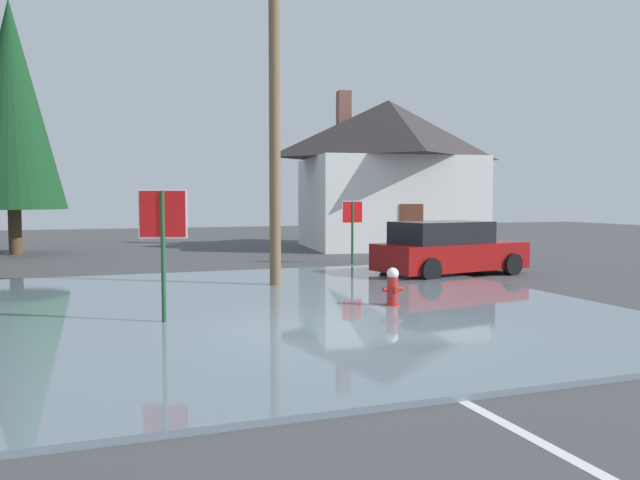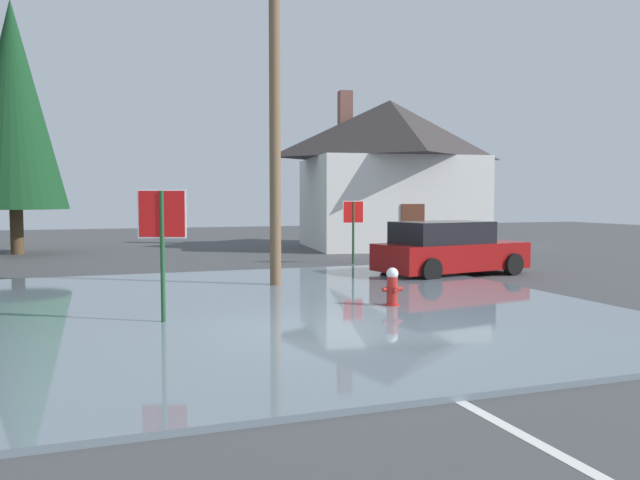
% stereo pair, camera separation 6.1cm
% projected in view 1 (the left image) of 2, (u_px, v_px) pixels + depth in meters
% --- Properties ---
extents(ground_plane, '(80.00, 80.00, 0.10)m').
position_uv_depth(ground_plane, '(330.00, 338.00, 10.35)').
color(ground_plane, '#424244').
extents(flood_puddle, '(12.86, 12.79, 0.08)m').
position_uv_depth(flood_puddle, '(271.00, 307.00, 12.82)').
color(flood_puddle, slate).
rests_on(flood_puddle, ground).
extents(lane_stop_bar, '(4.42, 0.58, 0.01)m').
position_uv_depth(lane_stop_bar, '(390.00, 348.00, 9.43)').
color(lane_stop_bar, silver).
rests_on(lane_stop_bar, ground).
extents(lane_center_stripe, '(0.16, 3.32, 0.01)m').
position_uv_depth(lane_center_stripe, '(501.00, 422.00, 6.33)').
color(lane_center_stripe, silver).
rests_on(lane_center_stripe, ground).
extents(stop_sign_near, '(0.79, 0.31, 2.37)m').
position_uv_depth(stop_sign_near, '(163.00, 228.00, 10.97)').
color(stop_sign_near, '#1E4C28').
rests_on(stop_sign_near, ground).
extents(fire_hydrant, '(0.42, 0.36, 0.84)m').
position_uv_depth(fire_hydrant, '(393.00, 289.00, 12.78)').
color(fire_hydrant, '#AD231E').
rests_on(fire_hydrant, ground).
extents(utility_pole, '(1.60, 0.28, 8.04)m').
position_uv_depth(utility_pole, '(275.00, 118.00, 15.58)').
color(utility_pole, brown).
rests_on(utility_pole, ground).
extents(stop_sign_far, '(0.76, 0.08, 2.14)m').
position_uv_depth(stop_sign_far, '(352.00, 219.00, 21.70)').
color(stop_sign_far, '#1E4C28').
rests_on(stop_sign_far, ground).
extents(house, '(8.65, 7.72, 7.18)m').
position_uv_depth(house, '(388.00, 171.00, 28.99)').
color(house, silver).
rests_on(house, ground).
extents(parked_car, '(4.73, 2.67, 1.56)m').
position_uv_depth(parked_car, '(448.00, 249.00, 18.43)').
color(parked_car, maroon).
rests_on(parked_car, ground).
extents(pine_tree_far_center, '(4.00, 4.00, 10.00)m').
position_uv_depth(pine_tree_far_center, '(11.00, 105.00, 25.00)').
color(pine_tree_far_center, '#4C3823').
rests_on(pine_tree_far_center, ground).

